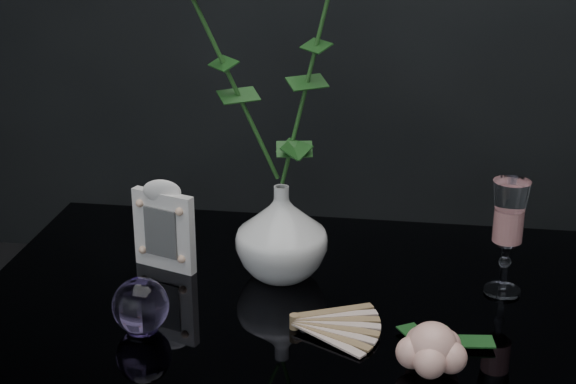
% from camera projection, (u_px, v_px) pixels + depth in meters
% --- Properties ---
extents(vase, '(0.17, 0.17, 0.14)m').
position_uv_depth(vase, '(281.00, 232.00, 1.28)').
color(vase, white).
rests_on(vase, table).
extents(wine_glass, '(0.06, 0.06, 0.17)m').
position_uv_depth(wine_glass, '(507.00, 238.00, 1.23)').
color(wine_glass, white).
rests_on(wine_glass, table).
extents(picture_frame, '(0.13, 0.11, 0.14)m').
position_uv_depth(picture_frame, '(164.00, 224.00, 1.31)').
color(picture_frame, white).
rests_on(picture_frame, table).
extents(paperweight, '(0.08, 0.08, 0.07)m').
position_uv_depth(paperweight, '(141.00, 306.00, 1.14)').
color(paperweight, '#9379C4').
rests_on(paperweight, table).
extents(paper_fan, '(0.25, 0.21, 0.02)m').
position_uv_depth(paper_fan, '(295.00, 320.00, 1.15)').
color(paper_fan, beige).
rests_on(paper_fan, table).
extents(loose_rose, '(0.20, 0.23, 0.06)m').
position_uv_depth(loose_rose, '(432.00, 348.00, 1.05)').
color(loose_rose, '#EBA998').
rests_on(loose_rose, table).
extents(roses, '(0.28, 0.13, 0.41)m').
position_uv_depth(roses, '(266.00, 50.00, 1.19)').
color(roses, beige).
rests_on(roses, vase).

